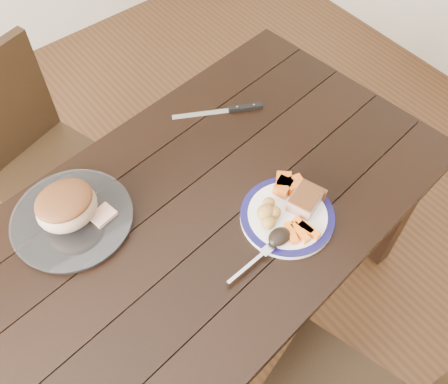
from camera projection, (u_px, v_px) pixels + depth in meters
ground at (206, 307)px, 2.12m from camera, size 4.00×4.00×0.00m
dining_table at (201, 227)px, 1.59m from camera, size 1.69×1.07×0.75m
chair_far at (34, 154)px, 1.93m from camera, size 0.52×0.53×0.93m
dinner_plate at (287, 216)px, 1.49m from camera, size 0.28×0.28×0.02m
plate_rim at (287, 215)px, 1.48m from camera, size 0.28×0.28×0.02m
serving_platter at (73, 220)px, 1.48m from camera, size 0.35×0.35×0.02m
pork_slice at (305, 200)px, 1.48m from camera, size 0.12×0.10×0.04m
roasted_potatoes at (268, 213)px, 1.46m from camera, size 0.09×0.09×0.05m
carrot_batons at (301, 231)px, 1.44m from camera, size 0.09×0.10×0.02m
pumpkin_wedges at (287, 185)px, 1.52m from camera, size 0.10×0.09×0.04m
dark_mushroom at (279, 237)px, 1.42m from camera, size 0.07×0.05×0.03m
fork at (255, 261)px, 1.39m from camera, size 0.18×0.03×0.00m
roast_joint at (67, 207)px, 1.43m from camera, size 0.18×0.15×0.12m
cut_slice at (103, 216)px, 1.47m from camera, size 0.08×0.07×0.02m
carving_knife at (234, 109)px, 1.75m from camera, size 0.29×0.17×0.01m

